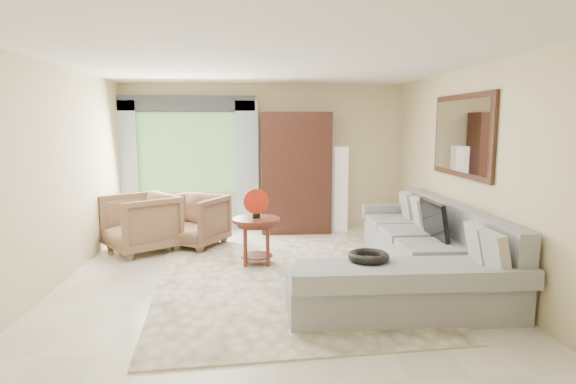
{
  "coord_description": "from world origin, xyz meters",
  "views": [
    {
      "loc": [
        -0.16,
        -5.63,
        1.91
      ],
      "look_at": [
        0.25,
        0.35,
        1.05
      ],
      "focal_mm": 30.0,
      "sensor_mm": 36.0,
      "label": 1
    }
  ],
  "objects": [
    {
      "name": "ground",
      "position": [
        0.0,
        0.0,
        0.0
      ],
      "size": [
        6.0,
        6.0,
        0.0
      ],
      "primitive_type": "plane",
      "color": "silver",
      "rests_on": "ground"
    },
    {
      "name": "area_rug",
      "position": [
        0.17,
        0.02,
        0.01
      ],
      "size": [
        3.32,
        4.23,
        0.02
      ],
      "primitive_type": "cube",
      "rotation": [
        0.0,
        0.0,
        0.08
      ],
      "color": "beige",
      "rests_on": "ground"
    },
    {
      "name": "sectional_sofa",
      "position": [
        1.78,
        -0.18,
        0.28
      ],
      "size": [
        2.3,
        3.46,
        0.9
      ],
      "color": "#93969B",
      "rests_on": "ground"
    },
    {
      "name": "tv_screen",
      "position": [
        2.05,
        0.08,
        0.72
      ],
      "size": [
        0.14,
        0.74,
        0.48
      ],
      "primitive_type": "cube",
      "rotation": [
        0.0,
        -0.17,
        0.0
      ],
      "color": "black",
      "rests_on": "sectional_sofa"
    },
    {
      "name": "garden_hose",
      "position": [
        1.0,
        -0.88,
        0.55
      ],
      "size": [
        0.43,
        0.43,
        0.09
      ],
      "primitive_type": "torus",
      "color": "black",
      "rests_on": "sectional_sofa"
    },
    {
      "name": "coffee_table",
      "position": [
        -0.15,
        0.71,
        0.34
      ],
      "size": [
        0.65,
        0.65,
        0.65
      ],
      "rotation": [
        0.0,
        0.0,
        -0.19
      ],
      "color": "#4A1913",
      "rests_on": "ground"
    },
    {
      "name": "red_disc",
      "position": [
        -0.15,
        0.71,
        0.88
      ],
      "size": [
        0.34,
        0.05,
        0.34
      ],
      "primitive_type": "cylinder",
      "rotation": [
        1.57,
        0.0,
        0.07
      ],
      "color": "#B52512",
      "rests_on": "coffee_table"
    },
    {
      "name": "armchair_left",
      "position": [
        -1.87,
        1.53,
        0.43
      ],
      "size": [
        1.31,
        1.31,
        0.87
      ],
      "primitive_type": "imported",
      "rotation": [
        0.0,
        0.0,
        -0.94
      ],
      "color": "#846748",
      "rests_on": "ground"
    },
    {
      "name": "armchair_right",
      "position": [
        -1.13,
        1.8,
        0.4
      ],
      "size": [
        1.18,
        1.19,
        0.81
      ],
      "primitive_type": "imported",
      "rotation": [
        0.0,
        0.0,
        -0.5
      ],
      "color": "brown",
      "rests_on": "ground"
    },
    {
      "name": "potted_plant",
      "position": [
        -2.13,
        2.76,
        0.28
      ],
      "size": [
        0.56,
        0.5,
        0.56
      ],
      "primitive_type": "imported",
      "rotation": [
        0.0,
        0.0,
        0.14
      ],
      "color": "#999999",
      "rests_on": "ground"
    },
    {
      "name": "armoire",
      "position": [
        0.55,
        2.72,
        1.05
      ],
      "size": [
        1.2,
        0.55,
        2.1
      ],
      "primitive_type": "cube",
      "color": "black",
      "rests_on": "ground"
    },
    {
      "name": "floor_lamp",
      "position": [
        1.35,
        2.78,
        0.75
      ],
      "size": [
        0.24,
        0.24,
        1.5
      ],
      "primitive_type": "cube",
      "color": "silver",
      "rests_on": "ground"
    },
    {
      "name": "window",
      "position": [
        -1.35,
        2.97,
        1.4
      ],
      "size": [
        1.8,
        0.04,
        1.4
      ],
      "primitive_type": "cube",
      "color": "#669E59",
      "rests_on": "wall_back"
    },
    {
      "name": "curtain_left",
      "position": [
        -2.4,
        2.88,
        1.15
      ],
      "size": [
        0.4,
        0.08,
        2.3
      ],
      "primitive_type": "cube",
      "color": "#9EB7CC",
      "rests_on": "ground"
    },
    {
      "name": "curtain_right",
      "position": [
        -0.3,
        2.88,
        1.15
      ],
      "size": [
        0.4,
        0.08,
        2.3
      ],
      "primitive_type": "cube",
      "color": "#9EB7CC",
      "rests_on": "ground"
    },
    {
      "name": "valance",
      "position": [
        -1.35,
        2.9,
        2.25
      ],
      "size": [
        2.4,
        0.12,
        0.26
      ],
      "primitive_type": "cube",
      "color": "#1E232D",
      "rests_on": "wall_back"
    },
    {
      "name": "wall_mirror",
      "position": [
        2.46,
        0.35,
        1.75
      ],
      "size": [
        0.05,
        1.7,
        1.05
      ],
      "color": "black",
      "rests_on": "wall_right"
    }
  ]
}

